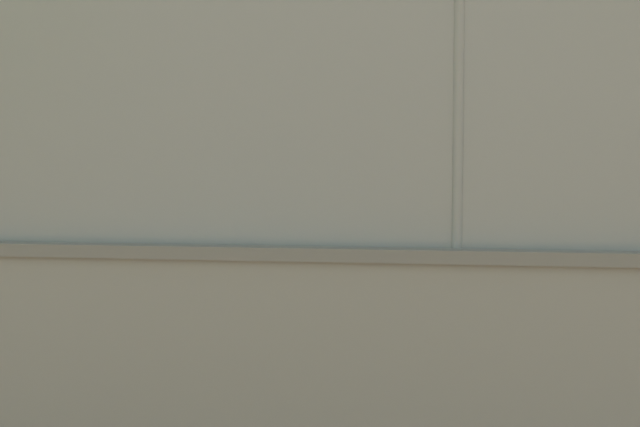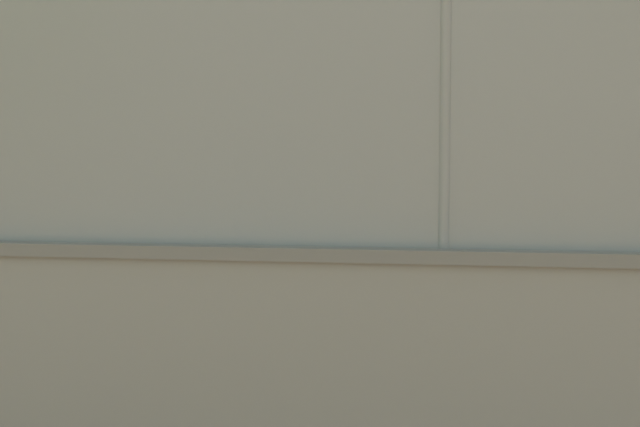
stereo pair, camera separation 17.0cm
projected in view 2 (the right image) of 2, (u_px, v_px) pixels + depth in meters
ground_plane at (292, 263)px, 16.30m from camera, size 260.00×260.00×0.00m
player_baseline_waiting at (501, 210)px, 15.41m from camera, size 0.78×1.28×1.67m
player_foreground_swinging at (285, 227)px, 12.29m from camera, size 0.76×1.28×1.68m
sports_ball at (600, 184)px, 14.46m from camera, size 0.20×0.20×0.20m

